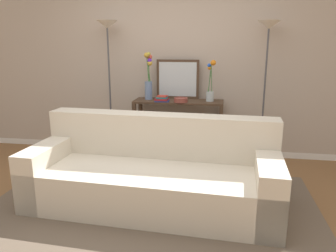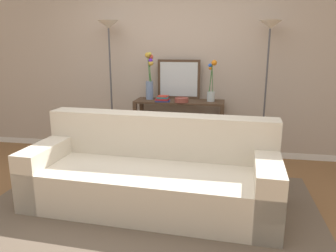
{
  "view_description": "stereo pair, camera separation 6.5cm",
  "coord_description": "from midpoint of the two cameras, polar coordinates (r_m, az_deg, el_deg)",
  "views": [
    {
      "loc": [
        0.76,
        -2.82,
        1.6
      ],
      "look_at": [
        0.14,
        0.88,
        0.66
      ],
      "focal_mm": 34.97,
      "sensor_mm": 36.0,
      "label": 1
    },
    {
      "loc": [
        0.82,
        -2.81,
        1.6
      ],
      "look_at": [
        0.14,
        0.88,
        0.66
      ],
      "focal_mm": 34.97,
      "sensor_mm": 36.0,
      "label": 2
    }
  ],
  "objects": [
    {
      "name": "wall_mirror",
      "position": [
        4.66,
        1.29,
        8.14
      ],
      "size": [
        0.6,
        0.02,
        0.55
      ],
      "color": "#473323",
      "rests_on": "console_table"
    },
    {
      "name": "fruit_bowl",
      "position": [
        4.39,
        1.82,
        4.58
      ],
      "size": [
        0.19,
        0.19,
        0.06
      ],
      "color": "brown",
      "rests_on": "console_table"
    },
    {
      "name": "console_table",
      "position": [
        4.58,
        1.41,
        1.22
      ],
      "size": [
        1.23,
        0.4,
        0.85
      ],
      "color": "#473323",
      "rests_on": "ground"
    },
    {
      "name": "book_row_under_console",
      "position": [
        4.77,
        -2.33,
        -4.76
      ],
      "size": [
        0.37,
        0.17,
        0.13
      ],
      "color": "tan",
      "rests_on": "ground"
    },
    {
      "name": "back_wall",
      "position": [
        4.83,
        0.07,
        11.22
      ],
      "size": [
        12.0,
        0.15,
        2.72
      ],
      "color": "white",
      "rests_on": "ground"
    },
    {
      "name": "floor_lamp_left",
      "position": [
        4.71,
        -10.78,
        12.64
      ],
      "size": [
        0.28,
        0.28,
        1.91
      ],
      "color": "#4C4C51",
      "rests_on": "ground"
    },
    {
      "name": "couch",
      "position": [
        3.37,
        -3.02,
        -8.51
      ],
      "size": [
        2.5,
        1.09,
        0.88
      ],
      "color": "beige",
      "rests_on": "ground"
    },
    {
      "name": "area_rug",
      "position": [
        3.35,
        -3.64,
        -14.36
      ],
      "size": [
        3.3,
        2.16,
        0.01
      ],
      "color": "brown",
      "rests_on": "ground"
    },
    {
      "name": "ground_plane",
      "position": [
        3.34,
        -5.62,
        -14.86
      ],
      "size": [
        16.0,
        16.0,
        0.02
      ],
      "primitive_type": "cube",
      "color": "brown"
    },
    {
      "name": "floor_lamp_right",
      "position": [
        4.45,
        16.48,
        12.02
      ],
      "size": [
        0.28,
        0.28,
        1.89
      ],
      "color": "#4C4C51",
      "rests_on": "ground"
    },
    {
      "name": "vase_tall_flowers",
      "position": [
        4.59,
        -3.8,
        8.13
      ],
      "size": [
        0.12,
        0.14,
        0.65
      ],
      "color": "#6B84AD",
      "rests_on": "console_table"
    },
    {
      "name": "book_stack",
      "position": [
        4.45,
        -1.49,
        4.75
      ],
      "size": [
        0.21,
        0.18,
        0.08
      ],
      "color": "navy",
      "rests_on": "console_table"
    },
    {
      "name": "vase_short_flowers",
      "position": [
        4.47,
        7.0,
        6.84
      ],
      "size": [
        0.12,
        0.11,
        0.55
      ],
      "color": "silver",
      "rests_on": "console_table"
    }
  ]
}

